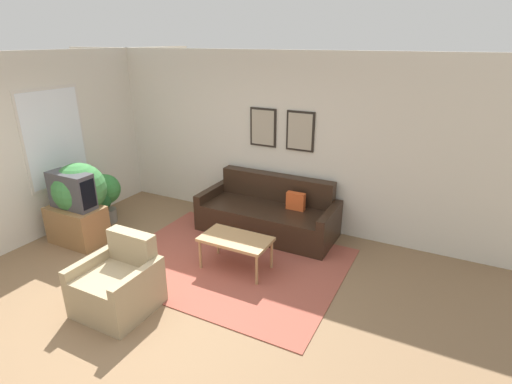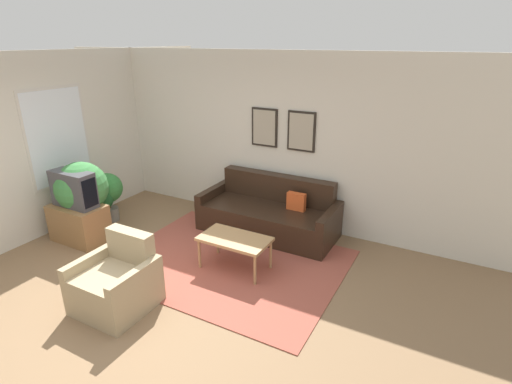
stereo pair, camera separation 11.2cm
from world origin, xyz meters
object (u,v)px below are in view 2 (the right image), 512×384
coffee_table (235,241)px  armchair (117,284)px  tv (74,189)px  potted_plant_tall (82,189)px  couch (269,214)px

coffee_table → armchair: (-0.75, -1.30, -0.12)m
tv → potted_plant_tall: bearing=107.2°
couch → coffee_table: size_ratio=2.32×
tv → potted_plant_tall: 0.19m
couch → tv: tv is taller
tv → potted_plant_tall: size_ratio=0.59×
tv → couch: bearing=34.1°
couch → coffee_table: couch is taller
couch → armchair: couch is taller
coffee_table → tv: 2.52m
couch → potted_plant_tall: bearing=-149.5°
coffee_table → potted_plant_tall: (-2.51, -0.24, 0.35)m
coffee_table → tv: tv is taller
couch → potted_plant_tall: 2.84m
couch → coffee_table: bearing=-85.7°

